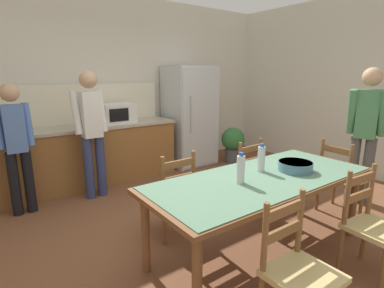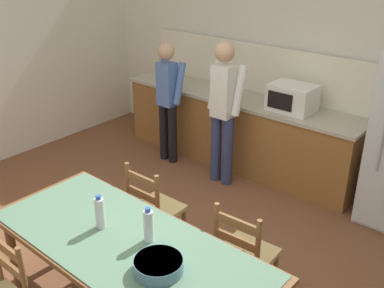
% 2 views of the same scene
% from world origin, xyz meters
% --- Properties ---
extents(ground_plane, '(8.32, 8.32, 0.00)m').
position_xyz_m(ground_plane, '(0.00, 0.00, 0.00)').
color(ground_plane, brown).
extents(wall_back, '(6.52, 0.12, 2.90)m').
position_xyz_m(wall_back, '(0.00, 2.66, 1.45)').
color(wall_back, silver).
rests_on(wall_back, ground).
extents(kitchen_counter, '(3.23, 0.66, 0.90)m').
position_xyz_m(kitchen_counter, '(-0.78, 2.23, 0.46)').
color(kitchen_counter, brown).
rests_on(kitchen_counter, ground).
extents(counter_splashback, '(3.19, 0.03, 0.60)m').
position_xyz_m(counter_splashback, '(-0.78, 2.54, 1.20)').
color(counter_splashback, '#EFE8CB').
rests_on(counter_splashback, kitchen_counter).
extents(microwave, '(0.50, 0.39, 0.30)m').
position_xyz_m(microwave, '(-0.04, 2.21, 1.05)').
color(microwave, white).
rests_on(microwave, kitchen_counter).
extents(dining_table, '(2.22, 0.96, 0.75)m').
position_xyz_m(dining_table, '(0.17, -0.54, 0.68)').
color(dining_table, brown).
rests_on(dining_table, ground).
extents(bottle_near_centre, '(0.07, 0.07, 0.27)m').
position_xyz_m(bottle_near_centre, '(-0.11, -0.54, 0.88)').
color(bottle_near_centre, silver).
rests_on(bottle_near_centre, dining_table).
extents(bottle_off_centre, '(0.07, 0.07, 0.27)m').
position_xyz_m(bottle_off_centre, '(0.28, -0.42, 0.88)').
color(bottle_off_centre, silver).
rests_on(bottle_off_centre, dining_table).
extents(serving_bowl, '(0.32, 0.32, 0.09)m').
position_xyz_m(serving_bowl, '(0.55, -0.61, 0.80)').
color(serving_bowl, slate).
rests_on(serving_bowl, dining_table).
extents(chair_side_far_right, '(0.44, 0.42, 0.91)m').
position_xyz_m(chair_side_far_right, '(0.68, 0.21, 0.44)').
color(chair_side_far_right, brown).
rests_on(chair_side_far_right, ground).
extents(chair_side_far_left, '(0.42, 0.40, 0.91)m').
position_xyz_m(chair_side_far_left, '(-0.32, 0.22, 0.44)').
color(chair_side_far_left, brown).
rests_on(chair_side_far_left, ground).
extents(person_at_sink, '(0.39, 0.27, 1.56)m').
position_xyz_m(person_at_sink, '(-1.50, 1.71, 0.88)').
color(person_at_sink, black).
rests_on(person_at_sink, ground).
extents(person_at_counter, '(0.43, 0.29, 1.70)m').
position_xyz_m(person_at_counter, '(-0.62, 1.69, 0.95)').
color(person_at_counter, navy).
rests_on(person_at_counter, ground).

